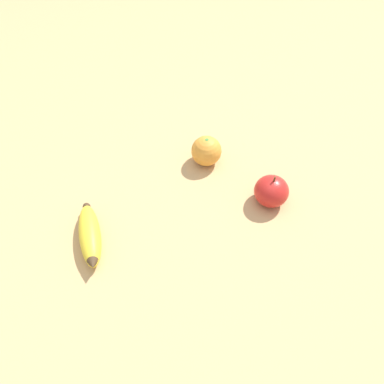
% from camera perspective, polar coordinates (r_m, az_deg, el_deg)
% --- Properties ---
extents(ground_plane, '(3.00, 3.00, 0.00)m').
position_cam_1_polar(ground_plane, '(0.86, -7.13, -5.36)').
color(ground_plane, tan).
extents(banana, '(0.14, 0.16, 0.04)m').
position_cam_1_polar(banana, '(0.84, -15.29, -6.40)').
color(banana, yellow).
rests_on(banana, ground_plane).
extents(orange, '(0.08, 0.08, 0.08)m').
position_cam_1_polar(orange, '(0.95, 2.21, 6.28)').
color(orange, orange).
rests_on(orange, ground_plane).
extents(apple, '(0.08, 0.08, 0.09)m').
position_cam_1_polar(apple, '(0.88, 12.01, 0.13)').
color(apple, red).
rests_on(apple, ground_plane).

